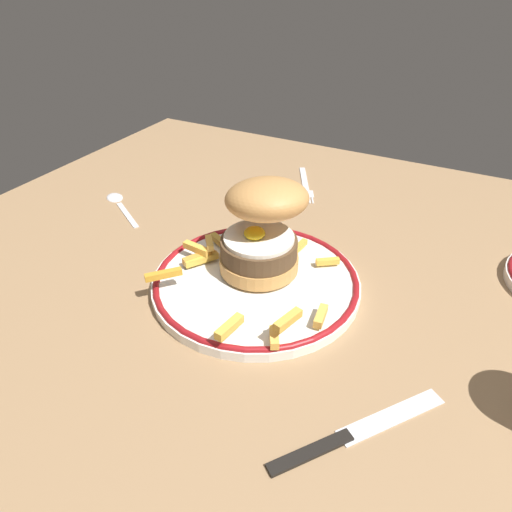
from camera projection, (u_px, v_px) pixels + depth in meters
ground_plane at (277, 332)px, 54.71cm from camera, size 110.72×107.53×4.00cm
dinner_plate at (256, 281)px, 58.17cm from camera, size 25.68×25.68×1.60cm
burger at (263, 225)px, 56.69cm from camera, size 14.64×14.70×12.08cm
fries_pile at (237, 277)px, 55.94cm from camera, size 21.39×22.52×2.75cm
fork at (305, 185)px, 82.72cm from camera, size 7.82×13.43×0.36cm
knife at (346, 436)px, 40.63cm from camera, size 12.02×15.29×0.70cm
spoon at (117, 199)px, 77.65cm from camera, size 12.17×8.51×0.90cm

